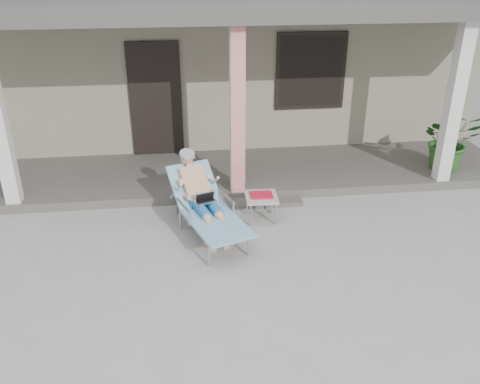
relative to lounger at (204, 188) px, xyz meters
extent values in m
plane|color=#9E9E99|center=(0.60, -1.09, -0.70)|extent=(60.00, 60.00, 0.00)
cube|color=gray|center=(0.60, 5.41, 0.80)|extent=(10.00, 5.00, 3.00)
cube|color=black|center=(-0.70, 2.88, 0.50)|extent=(0.95, 0.06, 2.10)
cube|color=black|center=(2.20, 2.88, 0.95)|extent=(1.20, 0.06, 1.30)
cube|color=black|center=(2.20, 2.88, 0.95)|extent=(1.32, 0.05, 1.42)
cube|color=#605B56|center=(0.60, 1.91, -0.62)|extent=(10.00, 2.00, 0.15)
cube|color=red|center=(0.60, 1.06, 0.76)|extent=(0.22, 0.22, 2.61)
cube|color=silver|center=(4.10, 1.06, 0.76)|extent=(0.22, 0.22, 2.61)
cube|color=#474442|center=(0.60, 1.91, 2.18)|extent=(10.00, 2.30, 0.24)
cube|color=#605B56|center=(0.60, 0.76, -0.66)|extent=(2.00, 0.30, 0.07)
cylinder|color=#B7B7BC|center=(0.01, -0.88, -0.53)|extent=(0.04, 0.04, 0.34)
cylinder|color=#B7B7BC|center=(0.54, -0.70, -0.53)|extent=(0.04, 0.04, 0.34)
cylinder|color=#B7B7BC|center=(-0.34, 0.13, -0.53)|extent=(0.04, 0.04, 0.34)
cylinder|color=#B7B7BC|center=(0.19, 0.32, -0.53)|extent=(0.04, 0.04, 0.34)
cube|color=#B7B7BC|center=(0.14, -0.41, -0.35)|extent=(0.90, 1.23, 0.03)
cube|color=#7BBDBF|center=(0.14, -0.41, -0.33)|extent=(0.99, 1.30, 0.04)
cube|color=#B7B7BC|center=(-0.12, 0.36, -0.14)|extent=(0.71, 0.68, 0.45)
cube|color=#7BBDBF|center=(-0.12, 0.36, -0.10)|extent=(0.81, 0.77, 0.51)
cylinder|color=#98989A|center=(-0.21, 0.60, 0.30)|extent=(0.28, 0.28, 0.12)
cube|color=silver|center=(0.01, -0.04, -0.17)|extent=(0.35, 0.30, 0.21)
cube|color=#B3B3AD|center=(0.87, 0.28, -0.32)|extent=(0.49, 0.49, 0.04)
cylinder|color=#B7B7BC|center=(0.68, 0.09, -0.52)|extent=(0.03, 0.03, 0.36)
cylinder|color=#B7B7BC|center=(1.06, 0.09, -0.52)|extent=(0.03, 0.03, 0.36)
cylinder|color=#B7B7BC|center=(0.68, 0.47, -0.52)|extent=(0.03, 0.03, 0.36)
cylinder|color=#B7B7BC|center=(1.06, 0.47, -0.52)|extent=(0.03, 0.03, 0.36)
cube|color=red|center=(0.87, 0.28, -0.29)|extent=(0.34, 0.26, 0.03)
cube|color=black|center=(0.87, 0.40, -0.30)|extent=(0.33, 0.03, 0.03)
imported|color=#26591E|center=(4.41, 1.48, -0.02)|extent=(1.13, 1.03, 1.07)
camera|label=1|loc=(-0.28, -6.40, 3.00)|focal=38.00mm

